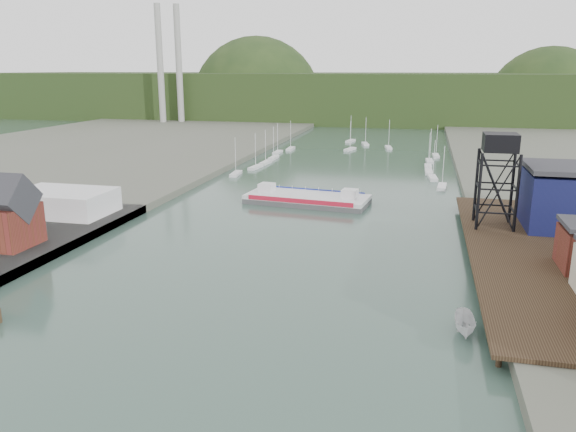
% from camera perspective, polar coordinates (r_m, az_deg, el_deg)
% --- Properties ---
extents(ground, '(600.00, 600.00, 0.00)m').
position_cam_1_polar(ground, '(55.18, -13.21, -16.90)').
color(ground, '#2D473E').
rests_on(ground, ground).
extents(east_pier, '(14.00, 70.00, 2.45)m').
position_cam_1_polar(east_pier, '(91.71, 22.11, -3.30)').
color(east_pier, black).
rests_on(east_pier, ground).
extents(white_shed, '(18.00, 12.00, 4.50)m').
position_cam_1_polar(white_shed, '(115.76, -21.87, 1.33)').
color(white_shed, silver).
rests_on(white_shed, west_quay).
extents(lift_tower, '(6.50, 6.50, 16.00)m').
position_cam_1_polar(lift_tower, '(101.14, 20.73, 6.45)').
color(lift_tower, black).
rests_on(lift_tower, east_pier).
extents(marina_sailboats, '(57.71, 92.65, 0.90)m').
position_cam_1_polar(marina_sailboats, '(183.55, 6.45, 5.81)').
color(marina_sailboats, silver).
rests_on(marina_sailboats, ground).
extents(smokestacks, '(11.20, 8.20, 60.00)m').
position_cam_1_polar(smokestacks, '(302.62, -11.94, 14.71)').
color(smokestacks, '#9A9A95').
rests_on(smokestacks, ground).
extents(distant_hills, '(500.00, 120.00, 80.00)m').
position_cam_1_polar(distant_hills, '(344.36, 9.34, 11.53)').
color(distant_hills, '#1D3116').
rests_on(distant_hills, ground).
extents(chain_ferry, '(27.45, 13.48, 3.81)m').
position_cam_1_polar(chain_ferry, '(122.72, 1.96, 1.79)').
color(chain_ferry, '#48494B').
rests_on(chain_ferry, ground).
extents(motorboat, '(2.31, 5.89, 2.26)m').
position_cam_1_polar(motorboat, '(66.24, 17.56, -10.49)').
color(motorboat, silver).
rests_on(motorboat, ground).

